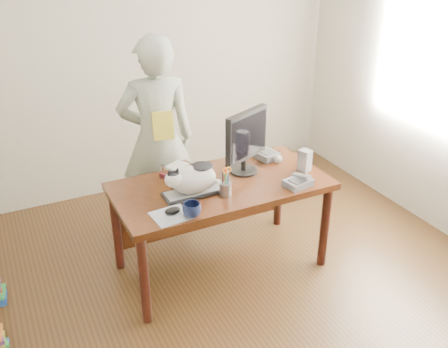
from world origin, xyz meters
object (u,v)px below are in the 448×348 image
pen_cup (225,187)px  baseball (278,159)px  cat (192,178)px  monitor (246,139)px  book_stack (179,171)px  phone (298,182)px  person (157,139)px  speaker (305,160)px  coffee_mug (192,210)px  keyboard (194,192)px  calculator (265,154)px  mouse (173,211)px  desk (217,196)px

pen_cup → baseball: bearing=24.8°
cat → monitor: size_ratio=0.87×
book_stack → phone: bearing=-58.3°
person → book_stack: bearing=101.1°
speaker → book_stack: size_ratio=0.59×
coffee_mug → pen_cup: bearing=26.8°
book_stack → keyboard: bearing=-113.8°
calculator → person: 0.91m
calculator → person: size_ratio=0.13×
coffee_mug → speaker: (1.06, 0.25, 0.04)m
cat → monitor: (0.51, 0.14, 0.16)m
coffee_mug → baseball: size_ratio=1.84×
coffee_mug → book_stack: 0.62m
cat → calculator: bearing=21.4°
mouse → person: person is taller
coffee_mug → desk: bearing=47.7°
person → speaker: bearing=148.5°
monitor → baseball: 0.40m
phone → speaker: (0.18, 0.19, 0.06)m
speaker → person: 1.24m
pen_cup → person: size_ratio=0.12×
pen_cup → desk: bearing=78.9°
pen_cup → calculator: bearing=36.1°
book_stack → person: size_ratio=0.17×
coffee_mug → book_stack: size_ratio=0.42×
keyboard → baseball: 0.83m
baseball → person: size_ratio=0.04×
calculator → phone: bearing=-106.4°
pen_cup → book_stack: size_ratio=0.74×
monitor → person: 0.83m
desk → baseball: (0.57, 0.04, 0.18)m
desk → book_stack: bearing=141.5°
desk → coffee_mug: size_ratio=12.90×
person → monitor: bearing=137.2°
cat → keyboard: bearing=8.4°
mouse → cat: bearing=35.7°
cat → coffee_mug: (-0.12, -0.28, -0.08)m
pen_cup → speaker: 0.73m
desk → book_stack: book_stack is taller
book_stack → calculator: book_stack is taller
mouse → speaker: (1.16, 0.16, 0.06)m
book_stack → calculator: size_ratio=1.25×
keyboard → mouse: (-0.24, -0.19, 0.01)m
desk → phone: size_ratio=7.30×
monitor → person: bearing=101.6°
keyboard → desk: bearing=29.3°
phone → person: 1.26m
monitor → pen_cup: size_ratio=2.30×
keyboard → speaker: (0.92, -0.03, 0.07)m
person → keyboard: bearing=100.1°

